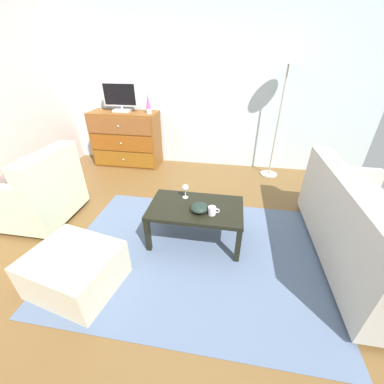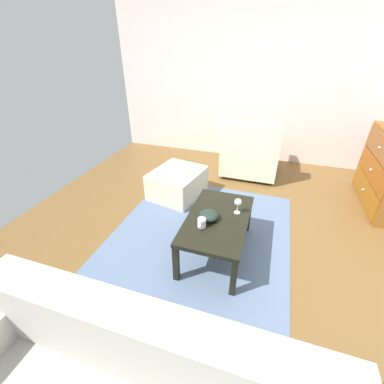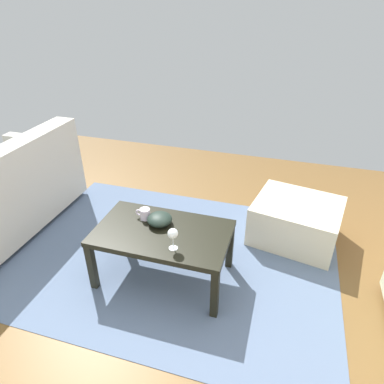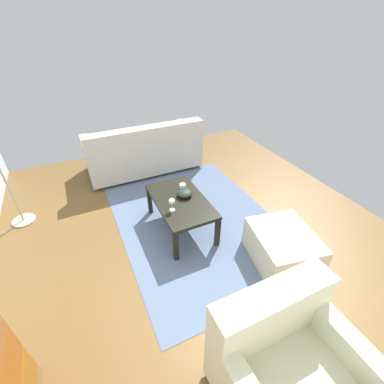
{
  "view_description": "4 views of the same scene",
  "coord_description": "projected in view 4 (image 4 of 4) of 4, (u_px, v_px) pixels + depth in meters",
  "views": [
    {
      "loc": [
        0.49,
        -1.97,
        1.79
      ],
      "look_at": [
        0.18,
        -0.17,
        0.71
      ],
      "focal_mm": 22.11,
      "sensor_mm": 36.0,
      "label": 1
    },
    {
      "loc": [
        2.13,
        0.4,
        1.88
      ],
      "look_at": [
        0.31,
        -0.19,
        0.74
      ],
      "focal_mm": 24.02,
      "sensor_mm": 36.0,
      "label": 2
    },
    {
      "loc": [
        -0.57,
        1.83,
        1.89
      ],
      "look_at": [
        0.0,
        -0.08,
        0.72
      ],
      "focal_mm": 31.85,
      "sensor_mm": 36.0,
      "label": 3
    },
    {
      "loc": [
        -2.11,
        0.96,
        2.24
      ],
      "look_at": [
        -0.05,
        -0.01,
        0.68
      ],
      "focal_mm": 24.59,
      "sensor_mm": 36.0,
      "label": 4
    }
  ],
  "objects": [
    {
      "name": "couch_large",
      "position": [
        144.0,
        152.0,
        4.34
      ],
      "size": [
        0.85,
        1.82,
        0.84
      ],
      "color": "#332319",
      "rests_on": "ground_plane"
    },
    {
      "name": "bowl_decorative",
      "position": [
        185.0,
        193.0,
        3.11
      ],
      "size": [
        0.18,
        0.18,
        0.08
      ],
      "primitive_type": "ellipsoid",
      "color": "black",
      "rests_on": "coffee_table"
    },
    {
      "name": "wine_glass",
      "position": [
        172.0,
        202.0,
        2.85
      ],
      "size": [
        0.07,
        0.07,
        0.16
      ],
      "color": "silver",
      "rests_on": "coffee_table"
    },
    {
      "name": "coffee_table",
      "position": [
        181.0,
        203.0,
        3.1
      ],
      "size": [
        0.96,
        0.57,
        0.43
      ],
      "color": "black",
      "rests_on": "ground_plane"
    },
    {
      "name": "ottoman",
      "position": [
        282.0,
        247.0,
        2.79
      ],
      "size": [
        0.8,
        0.72,
        0.36
      ],
      "primitive_type": "cube",
      "rotation": [
        0.0,
        0.0,
        -0.19
      ],
      "color": "beige",
      "rests_on": "ground_plane"
    },
    {
      "name": "mug",
      "position": [
        183.0,
        187.0,
        3.22
      ],
      "size": [
        0.11,
        0.08,
        0.09
      ],
      "color": "silver",
      "rests_on": "coffee_table"
    },
    {
      "name": "ground_plane",
      "position": [
        189.0,
        238.0,
        3.19
      ],
      "size": [
        5.44,
        4.85,
        0.05
      ],
      "primitive_type": "cube",
      "color": "brown"
    },
    {
      "name": "area_rug",
      "position": [
        197.0,
        221.0,
        3.4
      ],
      "size": [
        2.6,
        1.9,
        0.01
      ],
      "primitive_type": "cube",
      "color": "slate",
      "rests_on": "ground_plane"
    },
    {
      "name": "armchair",
      "position": [
        288.0,
        373.0,
        1.66
      ],
      "size": [
        0.8,
        0.84,
        0.88
      ],
      "color": "#332319",
      "rests_on": "ground_plane"
    }
  ]
}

